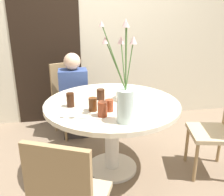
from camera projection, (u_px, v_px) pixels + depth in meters
ground_plane at (112, 168)px, 2.56m from camera, size 16.00×16.00×0.00m
wall_back at (95, 28)px, 3.38m from camera, size 8.00×0.05×2.60m
doorway_panel at (47, 50)px, 3.34m from camera, size 0.90×0.01×2.05m
dining_table at (112, 115)px, 2.36m from camera, size 1.25×1.25×0.73m
chair_near_front at (69, 94)px, 3.21m from camera, size 0.52×0.52×0.90m
chair_far_back at (221, 125)px, 2.35m from camera, size 0.48×0.48×0.90m
birthday_cake at (128, 95)px, 2.38m from camera, size 0.25×0.25×0.14m
flower_vase at (125, 95)px, 1.85m from camera, size 0.28×0.21×0.75m
side_plate at (74, 94)px, 2.52m from camera, size 0.17×0.17×0.01m
drink_glass_0 at (101, 94)px, 2.37m from camera, size 0.08×0.08×0.10m
drink_glass_1 at (93, 104)px, 2.10m from camera, size 0.07×0.07×0.12m
drink_glass_2 at (70, 100)px, 2.19m from camera, size 0.07×0.07×0.13m
drink_glass_3 at (109, 105)px, 2.10m from camera, size 0.07×0.07×0.10m
drink_glass_4 at (102, 109)px, 1.99m from camera, size 0.08×0.08×0.12m
person_guest at (74, 99)px, 3.09m from camera, size 0.34×0.24×1.06m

